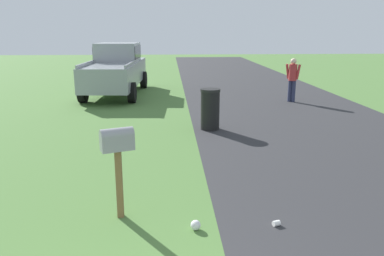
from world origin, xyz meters
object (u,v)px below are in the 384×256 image
(mailbox, at_px, (117,147))
(pedestrian, at_px, (293,77))
(trash_bin, at_px, (210,109))
(pickup_truck, at_px, (117,67))

(mailbox, bearing_deg, pedestrian, -52.08)
(mailbox, height_order, pedestrian, pedestrian)
(mailbox, xyz_separation_m, pedestrian, (8.86, -5.32, -0.13))
(trash_bin, height_order, pedestrian, pedestrian)
(mailbox, height_order, trash_bin, mailbox)
(pedestrian, bearing_deg, pickup_truck, -74.42)
(mailbox, height_order, pickup_truck, pickup_truck)
(mailbox, distance_m, pedestrian, 10.34)
(trash_bin, distance_m, pedestrian, 5.24)
(pickup_truck, relative_size, trash_bin, 5.05)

